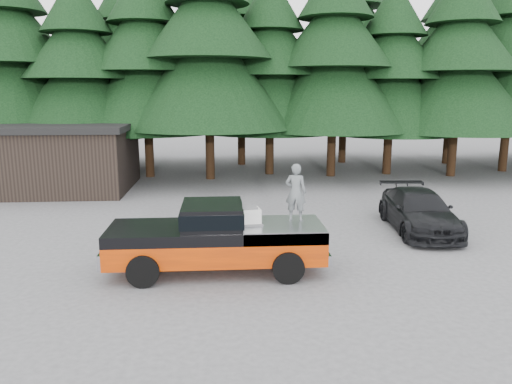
{
  "coord_description": "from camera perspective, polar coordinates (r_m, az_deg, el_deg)",
  "views": [
    {
      "loc": [
        -0.4,
        -13.4,
        4.9
      ],
      "look_at": [
        0.55,
        0.0,
        2.16
      ],
      "focal_mm": 35.0,
      "sensor_mm": 36.0,
      "label": 1
    }
  ],
  "objects": [
    {
      "name": "treeline",
      "position": [
        30.74,
        -2.63,
        16.79
      ],
      "size": [
        60.15,
        16.05,
        17.5
      ],
      "color": "black",
      "rests_on": "ground"
    },
    {
      "name": "pickup_truck",
      "position": [
        13.78,
        -4.55,
        -6.41
      ],
      "size": [
        6.0,
        2.04,
        1.33
      ],
      "primitive_type": null,
      "color": "#CC3800",
      "rests_on": "ground"
    },
    {
      "name": "air_compressor",
      "position": [
        13.53,
        -0.89,
        -2.84
      ],
      "size": [
        0.69,
        0.6,
        0.42
      ],
      "primitive_type": "cube",
      "rotation": [
        0.0,
        0.0,
        0.15
      ],
      "color": "silver",
      "rests_on": "pickup_truck"
    },
    {
      "name": "ground",
      "position": [
        14.27,
        -2.23,
        -8.56
      ],
      "size": [
        120.0,
        120.0,
        0.0
      ],
      "primitive_type": "plane",
      "color": "#4F4F52",
      "rests_on": "ground"
    },
    {
      "name": "truck_cab",
      "position": [
        13.52,
        -5.03,
        -2.54
      ],
      "size": [
        1.66,
        1.9,
        0.59
      ],
      "primitive_type": "cube",
      "color": "black",
      "rests_on": "pickup_truck"
    },
    {
      "name": "man_on_bed",
      "position": [
        13.88,
        4.56,
        -0.01
      ],
      "size": [
        0.68,
        0.55,
        1.61
      ],
      "primitive_type": "imported",
      "rotation": [
        0.0,
        0.0,
        2.82
      ],
      "color": "#595E60",
      "rests_on": "pickup_truck"
    },
    {
      "name": "utility_building",
      "position": [
        27.01,
        -22.65,
        3.76
      ],
      "size": [
        8.4,
        6.4,
        3.3
      ],
      "color": "black",
      "rests_on": "ground"
    },
    {
      "name": "parked_car",
      "position": [
        18.58,
        18.11,
        -2.08
      ],
      "size": [
        2.36,
        5.06,
        1.43
      ],
      "primitive_type": "imported",
      "rotation": [
        0.0,
        0.0,
        -0.08
      ],
      "color": "black",
      "rests_on": "ground"
    }
  ]
}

